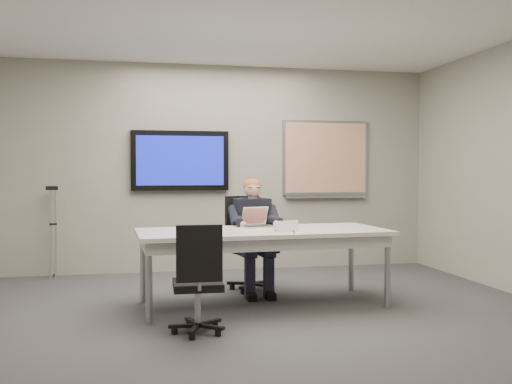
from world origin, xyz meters
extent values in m
cube|color=#3D3D40|center=(0.00, 0.00, 0.00)|extent=(6.00, 6.00, 0.02)
cube|color=white|center=(0.00, 0.00, 2.80)|extent=(6.00, 6.00, 0.02)
cube|color=gray|center=(0.00, 3.00, 1.40)|extent=(6.00, 0.02, 2.80)
cube|color=gray|center=(0.00, -3.00, 1.40)|extent=(6.00, 0.02, 2.80)
cube|color=white|center=(0.17, 0.84, 0.75)|extent=(2.54, 1.16, 0.04)
cube|color=silver|center=(0.17, 0.84, 0.66)|extent=(2.43, 1.05, 0.10)
cylinder|color=#989BA0|center=(-0.96, 0.35, 0.36)|extent=(0.06, 0.06, 0.73)
cylinder|color=#989BA0|center=(1.36, 0.47, 0.36)|extent=(0.06, 0.06, 0.73)
cylinder|color=#989BA0|center=(-1.01, 1.22, 0.36)|extent=(0.06, 0.06, 0.73)
cylinder|color=#989BA0|center=(1.31, 1.34, 0.36)|extent=(0.06, 0.06, 0.73)
cube|color=black|center=(-0.50, 2.95, 1.50)|extent=(1.30, 0.08, 0.80)
cube|color=#0D1596|center=(-0.50, 2.90, 1.50)|extent=(1.16, 0.01, 0.66)
cube|color=#989BA0|center=(1.55, 2.98, 1.55)|extent=(1.25, 0.04, 1.05)
cube|color=silver|center=(1.55, 2.95, 1.55)|extent=(1.18, 0.01, 0.98)
cube|color=#989BA0|center=(1.55, 2.94, 1.00)|extent=(1.18, 0.05, 0.04)
cylinder|color=#989BA0|center=(0.21, 1.59, 0.29)|extent=(0.06, 0.06, 0.37)
cube|color=black|center=(0.21, 1.59, 0.47)|extent=(0.59, 0.59, 0.07)
cube|color=black|center=(0.14, 1.81, 0.80)|extent=(0.42, 0.18, 0.53)
cylinder|color=#989BA0|center=(-0.57, -0.02, 0.25)|extent=(0.05, 0.05, 0.32)
cube|color=black|center=(-0.57, -0.02, 0.41)|extent=(0.42, 0.42, 0.06)
cube|color=black|center=(-0.57, -0.22, 0.70)|extent=(0.37, 0.05, 0.46)
cube|color=black|center=(0.21, 1.56, 0.78)|extent=(0.41, 0.26, 0.54)
cube|color=#3C2118|center=(0.21, 1.45, 0.80)|extent=(0.21, 0.04, 0.26)
sphere|color=tan|center=(0.21, 1.53, 1.16)|extent=(0.20, 0.20, 0.20)
ellipsoid|color=brown|center=(0.21, 1.55, 1.19)|extent=(0.21, 0.21, 0.17)
cube|color=silver|center=(0.16, 1.06, 0.77)|extent=(0.34, 0.28, 0.02)
cube|color=black|center=(0.16, 1.05, 0.78)|extent=(0.28, 0.21, 0.00)
cube|color=silver|center=(0.16, 1.19, 0.88)|extent=(0.31, 0.15, 0.20)
cube|color=red|center=(0.16, 1.18, 0.88)|extent=(0.27, 0.13, 0.16)
cylinder|color=black|center=(0.42, 0.53, 0.77)|extent=(0.04, 0.16, 0.01)
camera|label=1|loc=(-1.04, -4.74, 1.35)|focal=40.00mm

